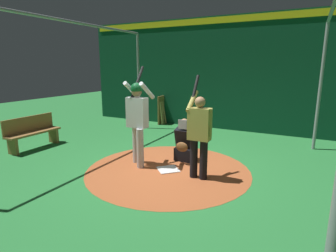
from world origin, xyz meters
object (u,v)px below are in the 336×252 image
Objects in this scene: catcher at (185,144)px; visitor at (199,132)px; batter at (137,116)px; home_plate at (168,169)px; bat_rack at (162,111)px; bench at (32,132)px.

catcher is 1.16m from visitor.
batter reaches higher than visitor.
home_plate is 4.74m from bat_rack.
batter is at bearing -47.59° from catcher.
catcher reaches higher than bench.
batter is 4.46m from bat_rack.
batter reaches higher than bench.
bench is at bearing -86.36° from home_plate.
catcher is at bearing 35.58° from bat_rack.
catcher is at bearing 174.92° from home_plate.
bench is (0.15, -4.62, -0.49)m from visitor.
visitor is (0.80, 0.65, 0.53)m from catcher.
bench reaches higher than home_plate.
bat_rack is at bearing 160.31° from bench.
bat_rack reaches higher than home_plate.
visitor is at bearing 36.27° from bat_rack.
batter is 1.46m from visitor.
batter is at bearing -92.82° from visitor.
batter is 2.04× the size of bat_rack.
home_plate is at bearing -97.19° from visitor.
batter is at bearing 21.59° from bat_rack.
home_plate is 0.21× the size of visitor.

